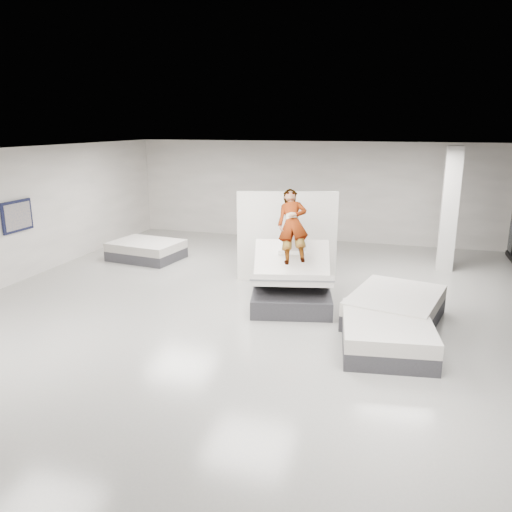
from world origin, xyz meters
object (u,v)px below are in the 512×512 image
(flat_bed_right_near, at_px, (386,334))
(divider_panel, at_px, (287,237))
(flat_bed_right_far, at_px, (395,308))
(wall_poster, at_px, (17,216))
(column, at_px, (450,209))
(hero_bed, at_px, (292,284))
(person, at_px, (292,239))
(remote, at_px, (303,253))
(flat_bed_left_far, at_px, (147,250))

(flat_bed_right_near, bearing_deg, divider_panel, 127.53)
(flat_bed_right_far, bearing_deg, wall_poster, 179.29)
(flat_bed_right_near, relative_size, column, 0.66)
(hero_bed, xyz_separation_m, person, (-0.07, 0.31, 0.92))
(column, bearing_deg, remote, -129.90)
(remote, height_order, divider_panel, divider_panel)
(flat_bed_left_far, bearing_deg, flat_bed_right_near, -30.91)
(person, height_order, remote, person)
(remote, bearing_deg, column, 37.33)
(flat_bed_right_far, height_order, flat_bed_right_near, flat_bed_right_far)
(wall_poster, bearing_deg, divider_panel, 17.07)
(wall_poster, bearing_deg, hero_bed, 2.63)
(divider_panel, height_order, column, column)
(column, relative_size, wall_poster, 3.37)
(hero_bed, relative_size, wall_poster, 2.58)
(divider_panel, relative_size, wall_poster, 2.53)
(divider_panel, xyz_separation_m, flat_bed_left_far, (-4.26, 0.77, -0.84))
(wall_poster, bearing_deg, flat_bed_left_far, 54.56)
(flat_bed_right_far, distance_m, wall_poster, 8.89)
(hero_bed, height_order, column, column)
(flat_bed_right_near, relative_size, wall_poster, 2.23)
(flat_bed_right_near, distance_m, flat_bed_left_far, 7.92)
(hero_bed, bearing_deg, person, 102.77)
(flat_bed_right_near, distance_m, column, 5.71)
(hero_bed, xyz_separation_m, remote, (0.22, 0.02, 0.69))
(flat_bed_right_far, relative_size, wall_poster, 2.46)
(flat_bed_left_far, bearing_deg, divider_panel, -10.25)
(person, bearing_deg, hero_bed, -90.00)
(column, bearing_deg, flat_bed_left_far, -170.54)
(person, bearing_deg, remote, -57.85)
(divider_panel, xyz_separation_m, column, (3.78, 2.11, 0.51))
(person, relative_size, flat_bed_left_far, 0.88)
(person, bearing_deg, wall_poster, 172.61)
(flat_bed_right_far, xyz_separation_m, flat_bed_right_near, (-0.11, -1.30, -0.02))
(remote, bearing_deg, person, 122.15)
(hero_bed, height_order, divider_panel, divider_panel)
(hero_bed, height_order, flat_bed_right_far, hero_bed)
(flat_bed_right_near, bearing_deg, person, 136.26)
(flat_bed_right_near, bearing_deg, remote, 136.48)
(remote, bearing_deg, divider_panel, 101.59)
(hero_bed, bearing_deg, column, 48.29)
(hero_bed, height_order, wall_poster, wall_poster)
(divider_panel, distance_m, flat_bed_left_far, 4.41)
(person, relative_size, column, 0.56)
(person, height_order, flat_bed_right_far, person)
(flat_bed_left_far, bearing_deg, column, 9.46)
(flat_bed_left_far, bearing_deg, wall_poster, -125.44)
(hero_bed, bearing_deg, divider_panel, 107.09)
(person, relative_size, wall_poster, 1.88)
(divider_panel, relative_size, flat_bed_right_far, 1.03)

